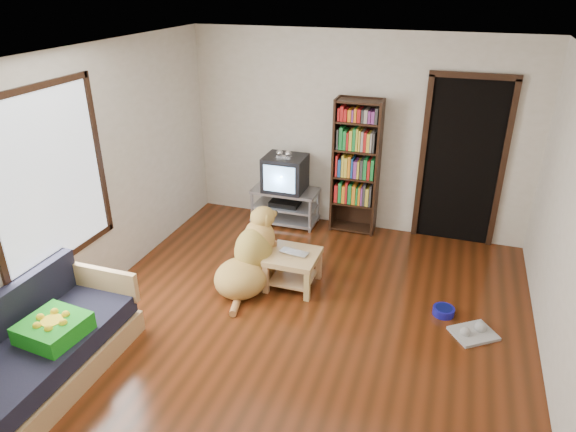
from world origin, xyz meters
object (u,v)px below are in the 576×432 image
(green_cushion, at_px, (54,328))
(laptop, at_px, (292,254))
(sofa, at_px, (39,355))
(coffee_table, at_px, (293,264))
(dog_bowl, at_px, (443,311))
(bookshelf, at_px, (356,160))
(tv_stand, at_px, (285,205))
(grey_rag, at_px, (473,333))
(dog, at_px, (250,260))
(crt_tv, at_px, (286,172))

(green_cushion, height_order, laptop, green_cushion)
(sofa, xyz_separation_m, coffee_table, (1.59, 2.11, 0.02))
(coffee_table, bearing_deg, green_cushion, -126.07)
(dog_bowl, bearing_deg, bookshelf, 128.56)
(laptop, relative_size, bookshelf, 0.18)
(laptop, relative_size, tv_stand, 0.35)
(grey_rag, distance_m, dog, 2.42)
(coffee_table, xyz_separation_m, dog, (-0.45, -0.16, 0.05))
(dog_bowl, relative_size, tv_stand, 0.24)
(sofa, bearing_deg, grey_rag, 27.35)
(laptop, distance_m, crt_tv, 1.72)
(sofa, relative_size, dog, 1.61)
(green_cushion, bearing_deg, tv_stand, 81.93)
(laptop, bearing_deg, green_cushion, -117.79)
(sofa, height_order, dog, dog)
(dog_bowl, distance_m, bookshelf, 2.31)
(dog, bearing_deg, laptop, 15.82)
(dog_bowl, bearing_deg, crt_tv, 145.17)
(sofa, bearing_deg, bookshelf, 62.68)
(laptop, bearing_deg, dog, -155.48)
(laptop, height_order, sofa, sofa)
(laptop, xyz_separation_m, dog, (-0.45, -0.13, -0.08))
(bookshelf, relative_size, dog, 1.61)
(green_cushion, distance_m, crt_tv, 3.66)
(bookshelf, bearing_deg, coffee_table, -101.80)
(bookshelf, distance_m, coffee_table, 1.80)
(green_cushion, distance_m, dog_bowl, 3.72)
(green_cushion, bearing_deg, bookshelf, 69.05)
(green_cushion, xyz_separation_m, laptop, (1.46, 1.98, -0.09))
(green_cushion, bearing_deg, coffee_table, 59.41)
(grey_rag, bearing_deg, coffee_table, 171.80)
(green_cushion, relative_size, coffee_table, 0.87)
(crt_tv, bearing_deg, bookshelf, 4.32)
(tv_stand, xyz_separation_m, coffee_table, (0.61, -1.52, 0.01))
(green_cushion, xyz_separation_m, bookshelf, (1.80, 3.62, 0.50))
(crt_tv, bearing_deg, tv_stand, -90.00)
(bookshelf, xyz_separation_m, dog, (-0.79, -1.77, -0.67))
(grey_rag, xyz_separation_m, dog, (-2.40, 0.12, 0.32))
(tv_stand, height_order, coffee_table, tv_stand)
(dog_bowl, relative_size, crt_tv, 0.38)
(coffee_table, height_order, dog, dog)
(coffee_table, bearing_deg, grey_rag, -8.20)
(crt_tv, distance_m, coffee_table, 1.72)
(coffee_table, bearing_deg, sofa, -126.94)
(bookshelf, bearing_deg, tv_stand, -174.37)
(bookshelf, bearing_deg, green_cushion, -116.42)
(bookshelf, xyz_separation_m, coffee_table, (-0.34, -1.61, -0.72))
(laptop, bearing_deg, bookshelf, 87.10)
(crt_tv, xyz_separation_m, bookshelf, (0.95, 0.07, 0.26))
(tv_stand, relative_size, dog, 0.80)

